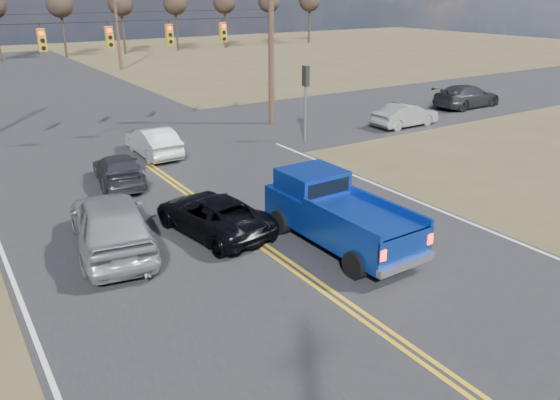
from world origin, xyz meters
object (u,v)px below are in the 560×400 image
black_suv (213,214)px  dgrey_car_queue (118,170)px  cross_car_east_far (467,96)px  cross_car_east_near (405,115)px  pickup_truck (337,214)px  white_car_queue (153,141)px  silver_suv (111,223)px

black_suv → dgrey_car_queue: bearing=-89.6°
cross_car_east_far → cross_car_east_near: bearing=101.1°
pickup_truck → dgrey_car_queue: 9.97m
black_suv → cross_car_east_near: 17.49m
black_suv → cross_car_east_far: cross_car_east_far is taller
dgrey_car_queue → cross_car_east_near: size_ratio=1.02×
pickup_truck → white_car_queue: pickup_truck is taller
black_suv → dgrey_car_queue: 6.43m
black_suv → cross_car_east_far: 25.04m
silver_suv → white_car_queue: bearing=-108.4°
pickup_truck → silver_suv: size_ratio=1.05×
black_suv → dgrey_car_queue: black_suv is taller
pickup_truck → dgrey_car_queue: bearing=111.6°
silver_suv → dgrey_car_queue: silver_suv is taller
silver_suv → cross_car_east_far: 27.80m
dgrey_car_queue → cross_car_east_far: cross_car_east_far is taller
dgrey_car_queue → cross_car_east_near: 16.99m
black_suv → white_car_queue: bearing=-108.7°
dgrey_car_queue → cross_car_east_near: bearing=-167.7°
silver_suv → dgrey_car_queue: (2.04, 5.86, -0.30)m
pickup_truck → white_car_queue: 12.42m
silver_suv → white_car_queue: silver_suv is taller
pickup_truck → black_suv: pickup_truck is taller
pickup_truck → cross_car_east_far: pickup_truck is taller
silver_suv → cross_car_east_far: (26.46, 8.55, -0.15)m
silver_suv → white_car_queue: 10.20m
black_suv → silver_suv: bearing=-17.9°
pickup_truck → cross_car_east_near: 16.55m
black_suv → dgrey_car_queue: size_ratio=1.08×
cross_car_east_near → dgrey_car_queue: bearing=92.0°
white_car_queue → silver_suv: bearing=63.3°
black_suv → cross_car_east_near: bearing=-164.5°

